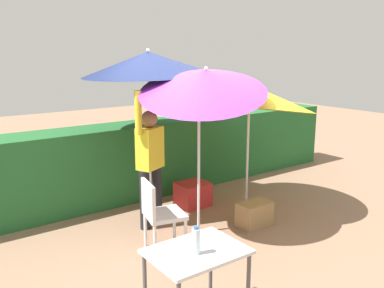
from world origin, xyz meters
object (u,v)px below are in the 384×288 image
bottle_water (196,241)px  umbrella_orange (248,96)px  person_vendor (150,160)px  umbrella_rainbow (148,64)px  chair_plastic (159,212)px  crate_cardboard (254,214)px  umbrella_yellow (202,82)px  folding_table (197,260)px  cooler_box (193,194)px

bottle_water → umbrella_orange: bearing=39.1°
umbrella_orange → person_vendor: (-1.49, 0.28, -0.79)m
umbrella_rainbow → chair_plastic: 2.22m
bottle_water → umbrella_rainbow: bearing=67.0°
umbrella_orange → chair_plastic: (-1.81, -0.46, -1.21)m
person_vendor → crate_cardboard: (1.13, -0.86, -0.76)m
chair_plastic → umbrella_rainbow: bearing=63.5°
umbrella_rainbow → umbrella_yellow: umbrella_yellow is taller
umbrella_rainbow → crate_cardboard: size_ratio=5.15×
folding_table → person_vendor: bearing=69.5°
person_vendor → bottle_water: size_ratio=7.83×
cooler_box → bottle_water: bottle_water is taller
person_vendor → folding_table: person_vendor is taller
person_vendor → chair_plastic: bearing=-113.6°
umbrella_yellow → chair_plastic: bearing=-170.1°
person_vendor → bottle_water: 2.33m
umbrella_yellow → bottle_water: umbrella_yellow is taller
umbrella_rainbow → bottle_water: (-1.17, -2.74, -1.34)m
folding_table → bottle_water: size_ratio=3.33×
umbrella_rainbow → umbrella_yellow: 1.20m
umbrella_rainbow → folding_table: size_ratio=3.00×
person_vendor → crate_cardboard: 1.61m
chair_plastic → folding_table: (-0.47, -1.38, 0.13)m
folding_table → crate_cardboard: bearing=33.3°
folding_table → cooler_box: bearing=54.7°
crate_cardboard → bottle_water: size_ratio=1.94×
umbrella_yellow → cooler_box: 2.08m
umbrella_yellow → person_vendor: size_ratio=1.32×
umbrella_rainbow → folding_table: (-1.12, -2.69, -1.54)m
umbrella_yellow → chair_plastic: size_ratio=2.79×
umbrella_orange → crate_cardboard: 1.70m
cooler_box → folding_table: size_ratio=0.58×
bottle_water → umbrella_yellow: bearing=51.4°
crate_cardboard → cooler_box: bearing=101.3°
umbrella_rainbow → person_vendor: 1.41m
person_vendor → crate_cardboard: person_vendor is taller
umbrella_rainbow → chair_plastic: bearing=-116.5°
umbrella_orange → chair_plastic: 2.23m
umbrella_orange → umbrella_yellow: size_ratio=0.85×
cooler_box → folding_table: folding_table is taller
crate_cardboard → folding_table: 2.35m
person_vendor → folding_table: size_ratio=2.35×
cooler_box → umbrella_yellow: bearing=-119.3°
umbrella_yellow → person_vendor: (-0.41, 0.61, -1.06)m
chair_plastic → bottle_water: (-0.51, -1.43, 0.33)m
umbrella_orange → bottle_water: (-2.32, -1.89, -0.88)m
folding_table → umbrella_rainbow: bearing=67.4°
cooler_box → bottle_water: (-1.74, -2.44, 0.66)m
chair_plastic → folding_table: 1.47m
umbrella_rainbow → cooler_box: size_ratio=5.13×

